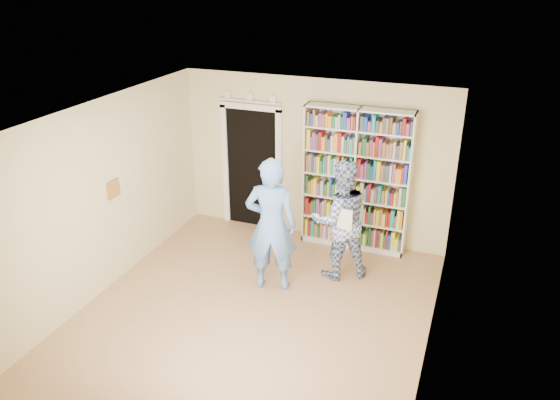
% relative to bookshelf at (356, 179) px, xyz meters
% --- Properties ---
extents(floor, '(5.00, 5.00, 0.00)m').
position_rel_bookshelf_xyz_m(floor, '(-0.76, -2.34, -1.18)').
color(floor, '#AC7F53').
rests_on(floor, ground).
extents(ceiling, '(5.00, 5.00, 0.00)m').
position_rel_bookshelf_xyz_m(ceiling, '(-0.76, -2.34, 1.52)').
color(ceiling, white).
rests_on(ceiling, wall_back).
extents(wall_back, '(4.50, 0.00, 4.50)m').
position_rel_bookshelf_xyz_m(wall_back, '(-0.76, 0.16, 0.17)').
color(wall_back, beige).
rests_on(wall_back, floor).
extents(wall_left, '(0.00, 5.00, 5.00)m').
position_rel_bookshelf_xyz_m(wall_left, '(-3.01, -2.34, 0.17)').
color(wall_left, beige).
rests_on(wall_left, floor).
extents(wall_right, '(0.00, 5.00, 5.00)m').
position_rel_bookshelf_xyz_m(wall_right, '(1.49, -2.34, 0.17)').
color(wall_right, beige).
rests_on(wall_right, floor).
extents(bookshelf, '(1.69, 0.32, 2.33)m').
position_rel_bookshelf_xyz_m(bookshelf, '(0.00, 0.00, 0.00)').
color(bookshelf, white).
rests_on(bookshelf, floor).
extents(doorway, '(1.10, 0.08, 2.43)m').
position_rel_bookshelf_xyz_m(doorway, '(-1.86, 0.13, 0.00)').
color(doorway, black).
rests_on(doorway, floor).
extents(wall_art, '(0.03, 0.25, 0.25)m').
position_rel_bookshelf_xyz_m(wall_art, '(-2.99, -2.14, 0.22)').
color(wall_art, brown).
rests_on(wall_art, wall_left).
extents(man_blue, '(0.81, 0.63, 1.98)m').
position_rel_bookshelf_xyz_m(man_blue, '(-0.79, -1.66, -0.19)').
color(man_blue, '#618ED9').
rests_on(man_blue, floor).
extents(man_plaid, '(1.11, 1.05, 1.82)m').
position_rel_bookshelf_xyz_m(man_plaid, '(0.02, -0.98, -0.27)').
color(man_plaid, '#2E488D').
rests_on(man_plaid, floor).
extents(paper_sheet, '(0.22, 0.04, 0.31)m').
position_rel_bookshelf_xyz_m(paper_sheet, '(0.15, -1.25, -0.12)').
color(paper_sheet, white).
rests_on(paper_sheet, man_plaid).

